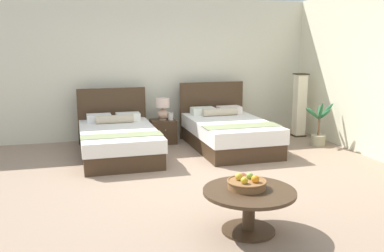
{
  "coord_description": "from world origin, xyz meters",
  "views": [
    {
      "loc": [
        -1.63,
        -5.6,
        1.94
      ],
      "look_at": [
        0.0,
        0.47,
        0.7
      ],
      "focal_mm": 39.4,
      "sensor_mm": 36.0,
      "label": 1
    }
  ],
  "objects_px": {
    "bed_near_window": "(118,140)",
    "fruit_bowl": "(247,183)",
    "coffee_table": "(249,201)",
    "bed_near_corner": "(228,132)",
    "loose_apple": "(243,177)",
    "table_lamp": "(163,108)",
    "nightstand": "(163,131)",
    "vase": "(171,116)",
    "floor_lamp_corner": "(300,105)",
    "potted_palm": "(319,131)"
  },
  "relations": [
    {
      "from": "bed_near_window",
      "to": "coffee_table",
      "type": "relative_size",
      "value": 2.25
    },
    {
      "from": "table_lamp",
      "to": "floor_lamp_corner",
      "type": "bearing_deg",
      "value": -2.79
    },
    {
      "from": "coffee_table",
      "to": "loose_apple",
      "type": "relative_size",
      "value": 11.88
    },
    {
      "from": "bed_near_window",
      "to": "floor_lamp_corner",
      "type": "bearing_deg",
      "value": 8.67
    },
    {
      "from": "bed_near_window",
      "to": "fruit_bowl",
      "type": "height_order",
      "value": "bed_near_window"
    },
    {
      "from": "coffee_table",
      "to": "fruit_bowl",
      "type": "xyz_separation_m",
      "value": [
        -0.01,
        0.05,
        0.18
      ]
    },
    {
      "from": "table_lamp",
      "to": "fruit_bowl",
      "type": "distance_m",
      "value": 4.1
    },
    {
      "from": "table_lamp",
      "to": "bed_near_window",
      "type": "bearing_deg",
      "value": -142.46
    },
    {
      "from": "potted_palm",
      "to": "loose_apple",
      "type": "bearing_deg",
      "value": -133.55
    },
    {
      "from": "bed_near_corner",
      "to": "loose_apple",
      "type": "xyz_separation_m",
      "value": [
        -0.95,
        -3.11,
        0.19
      ]
    },
    {
      "from": "bed_near_corner",
      "to": "fruit_bowl",
      "type": "height_order",
      "value": "bed_near_corner"
    },
    {
      "from": "bed_near_corner",
      "to": "floor_lamp_corner",
      "type": "xyz_separation_m",
      "value": [
        1.79,
        0.59,
        0.36
      ]
    },
    {
      "from": "coffee_table",
      "to": "potted_palm",
      "type": "relative_size",
      "value": 1.09
    },
    {
      "from": "nightstand",
      "to": "bed_near_window",
      "type": "bearing_deg",
      "value": -143.24
    },
    {
      "from": "vase",
      "to": "fruit_bowl",
      "type": "distance_m",
      "value": 4.04
    },
    {
      "from": "floor_lamp_corner",
      "to": "table_lamp",
      "type": "bearing_deg",
      "value": 177.21
    },
    {
      "from": "loose_apple",
      "to": "vase",
      "type": "bearing_deg",
      "value": 89.91
    },
    {
      "from": "nightstand",
      "to": "coffee_table",
      "type": "relative_size",
      "value": 0.5
    },
    {
      "from": "bed_near_window",
      "to": "potted_palm",
      "type": "relative_size",
      "value": 2.46
    },
    {
      "from": "fruit_bowl",
      "to": "loose_apple",
      "type": "distance_m",
      "value": 0.27
    },
    {
      "from": "loose_apple",
      "to": "potted_palm",
      "type": "xyz_separation_m",
      "value": [
        2.68,
        2.82,
        -0.21
      ]
    },
    {
      "from": "bed_near_window",
      "to": "fruit_bowl",
      "type": "distance_m",
      "value": 3.53
    },
    {
      "from": "bed_near_corner",
      "to": "loose_apple",
      "type": "relative_size",
      "value": 26.77
    },
    {
      "from": "coffee_table",
      "to": "fruit_bowl",
      "type": "distance_m",
      "value": 0.18
    },
    {
      "from": "fruit_bowl",
      "to": "floor_lamp_corner",
      "type": "xyz_separation_m",
      "value": [
        2.81,
        3.96,
        0.15
      ]
    },
    {
      "from": "fruit_bowl",
      "to": "potted_palm",
      "type": "distance_m",
      "value": 4.13
    },
    {
      "from": "vase",
      "to": "floor_lamp_corner",
      "type": "bearing_deg",
      "value": -1.69
    },
    {
      "from": "loose_apple",
      "to": "table_lamp",
      "type": "bearing_deg",
      "value": 92.07
    },
    {
      "from": "coffee_table",
      "to": "fruit_bowl",
      "type": "height_order",
      "value": "fruit_bowl"
    },
    {
      "from": "potted_palm",
      "to": "nightstand",
      "type": "bearing_deg",
      "value": 160.43
    },
    {
      "from": "loose_apple",
      "to": "potted_palm",
      "type": "distance_m",
      "value": 3.89
    },
    {
      "from": "bed_near_window",
      "to": "coffee_table",
      "type": "distance_m",
      "value": 3.58
    },
    {
      "from": "coffee_table",
      "to": "floor_lamp_corner",
      "type": "height_order",
      "value": "floor_lamp_corner"
    },
    {
      "from": "vase",
      "to": "fruit_bowl",
      "type": "relative_size",
      "value": 0.35
    },
    {
      "from": "vase",
      "to": "bed_near_corner",
      "type": "bearing_deg",
      "value": -35.18
    },
    {
      "from": "bed_near_window",
      "to": "bed_near_corner",
      "type": "xyz_separation_m",
      "value": [
        2.04,
        -0.0,
        0.02
      ]
    },
    {
      "from": "loose_apple",
      "to": "floor_lamp_corner",
      "type": "xyz_separation_m",
      "value": [
        2.75,
        3.7,
        0.16
      ]
    },
    {
      "from": "floor_lamp_corner",
      "to": "bed_near_window",
      "type": "bearing_deg",
      "value": -171.33
    },
    {
      "from": "potted_palm",
      "to": "fruit_bowl",
      "type": "bearing_deg",
      "value": -131.68
    },
    {
      "from": "fruit_bowl",
      "to": "floor_lamp_corner",
      "type": "height_order",
      "value": "floor_lamp_corner"
    },
    {
      "from": "table_lamp",
      "to": "vase",
      "type": "distance_m",
      "value": 0.23
    },
    {
      "from": "vase",
      "to": "potted_palm",
      "type": "height_order",
      "value": "potted_palm"
    },
    {
      "from": "bed_near_corner",
      "to": "coffee_table",
      "type": "height_order",
      "value": "bed_near_corner"
    },
    {
      "from": "coffee_table",
      "to": "loose_apple",
      "type": "height_order",
      "value": "loose_apple"
    },
    {
      "from": "bed_near_corner",
      "to": "loose_apple",
      "type": "bearing_deg",
      "value": -107.05
    },
    {
      "from": "coffee_table",
      "to": "loose_apple",
      "type": "xyz_separation_m",
      "value": [
        0.05,
        0.31,
        0.16
      ]
    },
    {
      "from": "fruit_bowl",
      "to": "nightstand",
      "type": "bearing_deg",
      "value": 91.09
    },
    {
      "from": "bed_near_corner",
      "to": "coffee_table",
      "type": "xyz_separation_m",
      "value": [
        -1.01,
        -3.42,
        0.03
      ]
    },
    {
      "from": "table_lamp",
      "to": "vase",
      "type": "xyz_separation_m",
      "value": [
        0.14,
        -0.06,
        -0.17
      ]
    },
    {
      "from": "bed_near_corner",
      "to": "nightstand",
      "type": "bearing_deg",
      "value": 147.06
    }
  ]
}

